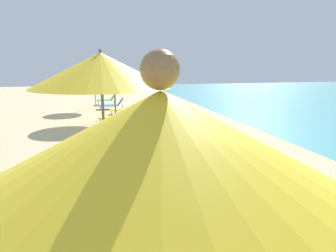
{
  "coord_description": "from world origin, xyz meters",
  "views": [
    {
      "loc": [
        0.03,
        7.86,
        2.53
      ],
      "look_at": [
        1.33,
        13.35,
        1.32
      ],
      "focal_mm": 30.66,
      "sensor_mm": 36.0,
      "label": 1
    }
  ],
  "objects_px": {
    "umbrella_third": "(161,244)",
    "lounger_fourth_shoreside": "(138,164)",
    "umbrella_fourth": "(101,70)",
    "umbrella_farthest": "(94,65)",
    "umbrella_fifth": "(114,74)",
    "cooler_box": "(259,173)",
    "lounger_fifth_shoreside": "(144,126)",
    "umbrella_sixth": "(100,66)",
    "lounger_fifth_inland": "(146,145)",
    "lounger_sixth_shoreside": "(123,109)",
    "lounger_farthest_inland": "(112,104)",
    "lounger_sixth_inland": "(115,116)",
    "lounger_farthest_shoreside": "(107,99)"
  },
  "relations": [
    {
      "from": "lounger_fifth_shoreside",
      "to": "cooler_box",
      "type": "bearing_deg",
      "value": 100.97
    },
    {
      "from": "lounger_fifth_inland",
      "to": "umbrella_farthest",
      "type": "height_order",
      "value": "umbrella_farthest"
    },
    {
      "from": "lounger_fifth_shoreside",
      "to": "umbrella_sixth",
      "type": "height_order",
      "value": "umbrella_sixth"
    },
    {
      "from": "umbrella_third",
      "to": "lounger_fourth_shoreside",
      "type": "height_order",
      "value": "umbrella_third"
    },
    {
      "from": "lounger_fifth_shoreside",
      "to": "umbrella_farthest",
      "type": "relative_size",
      "value": 0.47
    },
    {
      "from": "umbrella_fifth",
      "to": "lounger_sixth_shoreside",
      "type": "relative_size",
      "value": 1.83
    },
    {
      "from": "umbrella_fifth",
      "to": "umbrella_sixth",
      "type": "height_order",
      "value": "umbrella_sixth"
    },
    {
      "from": "lounger_sixth_shoreside",
      "to": "umbrella_sixth",
      "type": "bearing_deg",
      "value": 59.76
    },
    {
      "from": "lounger_fourth_shoreside",
      "to": "lounger_fifth_shoreside",
      "type": "height_order",
      "value": "lounger_fourth_shoreside"
    },
    {
      "from": "lounger_sixth_shoreside",
      "to": "lounger_sixth_inland",
      "type": "relative_size",
      "value": 0.97
    },
    {
      "from": "umbrella_fifth",
      "to": "cooler_box",
      "type": "distance_m",
      "value": 5.13
    },
    {
      "from": "cooler_box",
      "to": "lounger_farthest_inland",
      "type": "bearing_deg",
      "value": 103.3
    },
    {
      "from": "umbrella_fifth",
      "to": "lounger_sixth_shoreside",
      "type": "distance_m",
      "value": 6.18
    },
    {
      "from": "cooler_box",
      "to": "lounger_fifth_shoreside",
      "type": "bearing_deg",
      "value": 111.09
    },
    {
      "from": "lounger_fourth_shoreside",
      "to": "lounger_farthest_inland",
      "type": "xyz_separation_m",
      "value": [
        -0.11,
        10.73,
        -0.04
      ]
    },
    {
      "from": "lounger_fifth_shoreside",
      "to": "cooler_box",
      "type": "distance_m",
      "value": 5.16
    },
    {
      "from": "lounger_sixth_inland",
      "to": "umbrella_fifth",
      "type": "bearing_deg",
      "value": 100.74
    },
    {
      "from": "lounger_fifth_inland",
      "to": "umbrella_farthest",
      "type": "xyz_separation_m",
      "value": [
        -1.53,
        9.88,
        2.29
      ]
    },
    {
      "from": "lounger_sixth_inland",
      "to": "lounger_farthest_inland",
      "type": "height_order",
      "value": "lounger_farthest_inland"
    },
    {
      "from": "umbrella_fourth",
      "to": "umbrella_farthest",
      "type": "xyz_separation_m",
      "value": [
        -0.33,
        12.62,
        0.1
      ]
    },
    {
      "from": "lounger_sixth_shoreside",
      "to": "lounger_farthest_inland",
      "type": "distance_m",
      "value": 2.07
    },
    {
      "from": "lounger_fourth_shoreside",
      "to": "umbrella_farthest",
      "type": "height_order",
      "value": "umbrella_farthest"
    },
    {
      "from": "umbrella_fifth",
      "to": "lounger_sixth_inland",
      "type": "bearing_deg",
      "value": 87.69
    },
    {
      "from": "umbrella_fourth",
      "to": "lounger_farthest_shoreside",
      "type": "distance_m",
      "value": 13.9
    },
    {
      "from": "lounger_sixth_shoreside",
      "to": "lounger_farthest_inland",
      "type": "height_order",
      "value": "lounger_farthest_inland"
    },
    {
      "from": "umbrella_farthest",
      "to": "umbrella_sixth",
      "type": "bearing_deg",
      "value": -85.3
    },
    {
      "from": "lounger_sixth_shoreside",
      "to": "cooler_box",
      "type": "height_order",
      "value": "lounger_sixth_shoreside"
    },
    {
      "from": "cooler_box",
      "to": "lounger_sixth_shoreside",
      "type": "bearing_deg",
      "value": 103.44
    },
    {
      "from": "lounger_fourth_shoreside",
      "to": "lounger_sixth_inland",
      "type": "xyz_separation_m",
      "value": [
        -0.17,
        6.48,
        -0.0
      ]
    },
    {
      "from": "umbrella_fourth",
      "to": "lounger_farthest_inland",
      "type": "xyz_separation_m",
      "value": [
        0.61,
        11.68,
        -2.16
      ]
    },
    {
      "from": "lounger_fourth_shoreside",
      "to": "lounger_fifth_inland",
      "type": "xyz_separation_m",
      "value": [
        0.48,
        1.79,
        -0.06
      ]
    },
    {
      "from": "umbrella_fourth",
      "to": "lounger_farthest_inland",
      "type": "height_order",
      "value": "umbrella_fourth"
    },
    {
      "from": "lounger_farthest_inland",
      "to": "cooler_box",
      "type": "xyz_separation_m",
      "value": [
        2.72,
        -11.5,
        -0.12
      ]
    },
    {
      "from": "lounger_sixth_inland",
      "to": "umbrella_farthest",
      "type": "relative_size",
      "value": 0.51
    },
    {
      "from": "umbrella_fifth",
      "to": "umbrella_farthest",
      "type": "relative_size",
      "value": 0.91
    },
    {
      "from": "umbrella_third",
      "to": "lounger_farthest_inland",
      "type": "distance_m",
      "value": 16.63
    },
    {
      "from": "umbrella_third",
      "to": "lounger_farthest_shoreside",
      "type": "bearing_deg",
      "value": 89.06
    },
    {
      "from": "umbrella_third",
      "to": "umbrella_farthest",
      "type": "xyz_separation_m",
      "value": [
        -0.39,
        17.44,
        0.3
      ]
    },
    {
      "from": "lounger_fifth_inland",
      "to": "lounger_sixth_inland",
      "type": "distance_m",
      "value": 4.73
    },
    {
      "from": "umbrella_sixth",
      "to": "umbrella_farthest",
      "type": "xyz_separation_m",
      "value": [
        -0.34,
        4.14,
        0.06
      ]
    },
    {
      "from": "lounger_fourth_shoreside",
      "to": "cooler_box",
      "type": "height_order",
      "value": "lounger_fourth_shoreside"
    },
    {
      "from": "umbrella_sixth",
      "to": "lounger_sixth_inland",
      "type": "xyz_separation_m",
      "value": [
        0.55,
        -1.05,
        -2.16
      ]
    },
    {
      "from": "umbrella_fifth",
      "to": "lounger_fifth_shoreside",
      "type": "relative_size",
      "value": 1.93
    },
    {
      "from": "umbrella_sixth",
      "to": "lounger_sixth_shoreside",
      "type": "height_order",
      "value": "umbrella_sixth"
    },
    {
      "from": "umbrella_sixth",
      "to": "umbrella_third",
      "type": "bearing_deg",
      "value": -89.8
    },
    {
      "from": "cooler_box",
      "to": "lounger_fourth_shoreside",
      "type": "bearing_deg",
      "value": 163.55
    },
    {
      "from": "lounger_fifth_shoreside",
      "to": "lounger_sixth_inland",
      "type": "height_order",
      "value": "lounger_sixth_inland"
    },
    {
      "from": "umbrella_sixth",
      "to": "umbrella_fifth",
      "type": "bearing_deg",
      "value": -85.07
    },
    {
      "from": "umbrella_sixth",
      "to": "lounger_farthest_inland",
      "type": "xyz_separation_m",
      "value": [
        0.6,
        3.2,
        -2.19
      ]
    },
    {
      "from": "lounger_fourth_shoreside",
      "to": "lounger_sixth_inland",
      "type": "distance_m",
      "value": 6.48
    }
  ]
}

